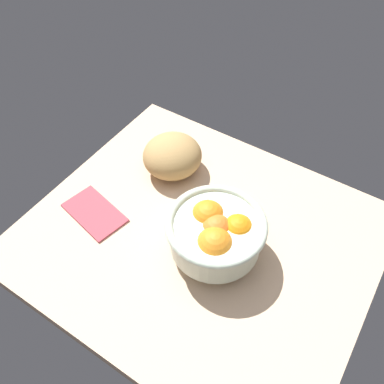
% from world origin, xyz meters
% --- Properties ---
extents(ground_plane, '(0.70, 0.61, 0.03)m').
position_xyz_m(ground_plane, '(0.00, 0.00, -0.01)').
color(ground_plane, '#D6B18F').
extents(fruit_bowl, '(0.19, 0.19, 0.11)m').
position_xyz_m(fruit_bowl, '(0.05, -0.02, 0.06)').
color(fruit_bowl, silver).
rests_on(fruit_bowl, ground).
extents(bread_loaf, '(0.18, 0.18, 0.09)m').
position_xyz_m(bread_loaf, '(-0.16, 0.13, 0.05)').
color(bread_loaf, tan).
rests_on(bread_loaf, ground).
extents(napkin_folded, '(0.15, 0.11, 0.01)m').
position_xyz_m(napkin_folded, '(-0.22, -0.08, 0.00)').
color(napkin_folded, '#AF4550').
rests_on(napkin_folded, ground).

